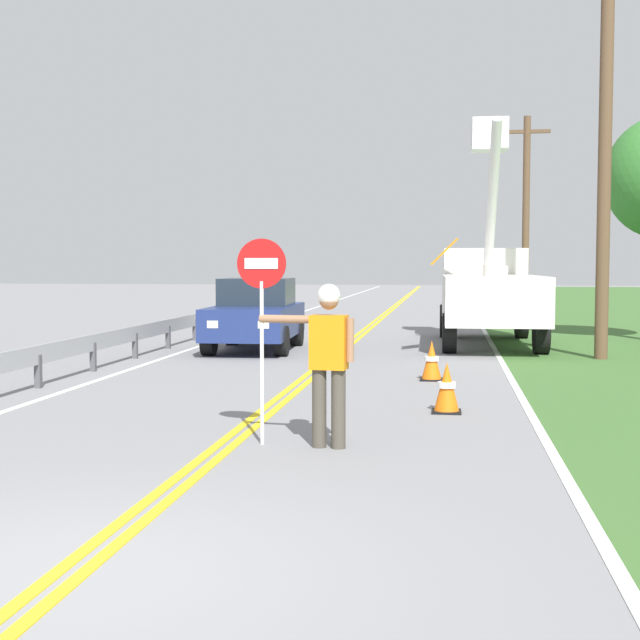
% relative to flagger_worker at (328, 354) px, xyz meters
% --- Properties ---
extents(ground_plane, '(160.00, 160.00, 0.00)m').
position_rel_flagger_worker_xyz_m(ground_plane, '(-1.16, -4.23, -1.05)').
color(ground_plane, gray).
extents(centerline_yellow_left, '(0.11, 110.00, 0.01)m').
position_rel_flagger_worker_xyz_m(centerline_yellow_left, '(-1.25, 15.77, -1.04)').
color(centerline_yellow_left, yellow).
rests_on(centerline_yellow_left, ground).
extents(centerline_yellow_right, '(0.11, 110.00, 0.01)m').
position_rel_flagger_worker_xyz_m(centerline_yellow_right, '(-1.07, 15.77, -1.04)').
color(centerline_yellow_right, yellow).
rests_on(centerline_yellow_right, ground).
extents(edge_line_right, '(0.12, 110.00, 0.01)m').
position_rel_flagger_worker_xyz_m(edge_line_right, '(2.44, 15.77, -1.04)').
color(edge_line_right, silver).
rests_on(edge_line_right, ground).
extents(edge_line_left, '(0.12, 110.00, 0.01)m').
position_rel_flagger_worker_xyz_m(edge_line_left, '(-4.76, 15.77, -1.04)').
color(edge_line_left, silver).
rests_on(edge_line_left, ground).
extents(flagger_worker, '(1.08, 0.28, 1.83)m').
position_rel_flagger_worker_xyz_m(flagger_worker, '(0.00, 0.00, 0.00)').
color(flagger_worker, '#474238').
rests_on(flagger_worker, ground).
extents(stop_sign_paddle, '(0.56, 0.04, 2.33)m').
position_rel_flagger_worker_xyz_m(stop_sign_paddle, '(-0.76, 0.09, 0.66)').
color(stop_sign_paddle, silver).
rests_on(stop_sign_paddle, ground).
extents(utility_bucket_truck, '(2.67, 6.85, 5.72)m').
position_rel_flagger_worker_xyz_m(utility_bucket_truck, '(2.34, 13.30, 0.38)').
color(utility_bucket_truck, white).
rests_on(utility_bucket_truck, ground).
extents(oncoming_sedan_nearest, '(2.03, 4.16, 1.70)m').
position_rel_flagger_worker_xyz_m(oncoming_sedan_nearest, '(-3.18, 10.80, -0.21)').
color(oncoming_sedan_nearest, navy).
rests_on(oncoming_sedan_nearest, ground).
extents(utility_pole_near, '(1.80, 0.28, 8.77)m').
position_rel_flagger_worker_xyz_m(utility_pole_near, '(4.59, 9.91, 3.52)').
color(utility_pole_near, brown).
rests_on(utility_pole_near, ground).
extents(utility_pole_mid, '(1.80, 0.28, 7.84)m').
position_rel_flagger_worker_xyz_m(utility_pole_mid, '(4.38, 26.27, 3.05)').
color(utility_pole_mid, brown).
rests_on(utility_pole_mid, ground).
extents(traffic_cone_lead, '(0.40, 0.40, 0.70)m').
position_rel_flagger_worker_xyz_m(traffic_cone_lead, '(1.31, 2.53, -0.71)').
color(traffic_cone_lead, orange).
rests_on(traffic_cone_lead, ground).
extents(traffic_cone_mid, '(0.40, 0.40, 0.70)m').
position_rel_flagger_worker_xyz_m(traffic_cone_mid, '(1.05, 5.90, -0.71)').
color(traffic_cone_mid, orange).
rests_on(traffic_cone_mid, ground).
extents(guardrail_left_shoulder, '(0.10, 32.00, 0.71)m').
position_rel_flagger_worker_xyz_m(guardrail_left_shoulder, '(-5.36, 12.00, -0.53)').
color(guardrail_left_shoulder, '#9EA0A3').
rests_on(guardrail_left_shoulder, ground).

